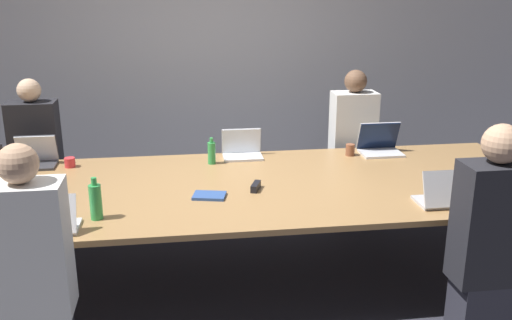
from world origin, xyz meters
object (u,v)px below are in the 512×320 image
object	(u,v)px
bottle_far_center	(212,153)
cup_far_left	(70,162)
person_near_right	(489,244)
bottle_near_left	(96,201)
laptop_far_center	(242,149)
cup_near_right	(478,193)
laptop_far_left	(36,157)
laptop_near_left	(50,221)
person_near_left	(32,274)
cup_far_right	(350,150)
laptop_near_right	(444,195)
person_far_right	(352,146)
laptop_far_right	(380,144)
person_far_left	(37,161)
stapler	(256,186)

from	to	relation	value
bottle_far_center	cup_far_left	bearing A→B (deg)	176.41
person_near_right	bottle_near_left	bearing A→B (deg)	-14.77
laptop_far_center	cup_near_right	bearing A→B (deg)	-39.12
laptop_far_left	cup_far_left	bearing A→B (deg)	-16.48
laptop_near_left	bottle_near_left	size ratio (longest dim) A/B	1.20
person_near_left	cup_far_right	bearing A→B (deg)	-143.29
laptop_near_right	person_far_right	bearing A→B (deg)	-86.09
bottle_far_center	person_near_left	bearing A→B (deg)	-123.36
cup_far_left	laptop_far_center	world-z (taller)	laptop_far_center
laptop_near_left	person_near_right	bearing A→B (deg)	170.18
laptop_far_left	bottle_far_center	xyz separation A→B (m)	(1.39, -0.15, 0.02)
laptop_far_right	person_far_right	bearing A→B (deg)	104.19
person_far_left	bottle_far_center	distance (m)	1.55
cup_far_right	person_near_left	bearing A→B (deg)	-143.29
person_near_right	person_far_left	size ratio (longest dim) A/B	1.02
cup_near_right	person_far_right	bearing A→B (deg)	104.24
laptop_near_right	laptop_far_right	xyz separation A→B (m)	(-0.01, 1.21, 0.00)
cup_far_left	person_far_right	world-z (taller)	person_far_right
laptop_far_center	laptop_far_left	bearing A→B (deg)	-179.67
bottle_far_center	laptop_far_left	bearing A→B (deg)	173.85
laptop_near_left	bottle_far_center	xyz separation A→B (m)	(1.02, 1.18, 0.03)
stapler	person_far_left	bearing A→B (deg)	167.24
person_near_right	bottle_near_left	xyz separation A→B (m)	(-2.27, 0.60, 0.16)
person_near_right	bottle_near_left	distance (m)	2.35
cup_near_right	laptop_far_left	distance (m)	3.33
laptop_far_left	person_near_left	world-z (taller)	person_near_left
laptop_far_center	cup_far_right	distance (m)	0.91
cup_far_left	person_near_left	bearing A→B (deg)	-87.51
laptop_far_center	cup_far_right	xyz separation A→B (m)	(0.91, -0.09, -0.02)
cup_near_right	person_far_right	distance (m)	1.60
laptop_near_right	person_near_right	world-z (taller)	person_near_right
stapler	cup_far_left	bearing A→B (deg)	173.08
person_near_right	laptop_near_left	bearing A→B (deg)	-9.82
bottle_near_left	person_far_right	distance (m)	2.62
laptop_far_left	laptop_near_left	size ratio (longest dim) A/B	0.98
laptop_near_left	laptop_far_right	world-z (taller)	laptop_far_right
laptop_near_right	laptop_far_right	distance (m)	1.21
cup_far_left	person_near_left	size ratio (longest dim) A/B	0.06
cup_far_right	person_near_right	bearing A→B (deg)	-79.37
person_near_right	laptop_near_left	distance (m)	2.55
cup_far_left	person_far_left	bearing A→B (deg)	129.67
person_near_right	laptop_far_right	bearing A→B (deg)	-88.49
laptop_far_left	person_near_right	bearing A→B (deg)	-31.58
laptop_near_right	person_far_right	world-z (taller)	person_far_right
person_near_right	cup_far_right	distance (m)	1.71
bottle_far_center	person_far_right	distance (m)	1.44
cup_far_left	laptop_far_right	size ratio (longest dim) A/B	0.24
cup_near_right	laptop_near_left	distance (m)	2.76
laptop_near_right	cup_near_right	distance (m)	0.29
cup_far_left	bottle_far_center	size ratio (longest dim) A/B	0.38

